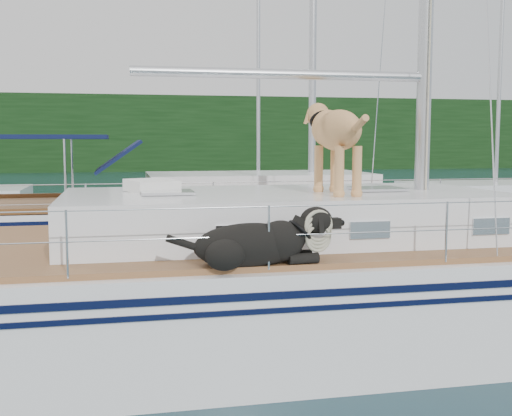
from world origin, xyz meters
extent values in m
plane|color=black|center=(0.00, 0.00, 0.00)|extent=(120.00, 120.00, 0.00)
cube|color=black|center=(0.00, 45.00, 3.00)|extent=(90.00, 3.00, 6.00)
cube|color=#595147|center=(0.00, 46.20, 0.60)|extent=(92.00, 1.00, 1.20)
cube|color=white|center=(0.00, 0.00, 0.50)|extent=(12.00, 3.80, 1.40)
cube|color=brown|center=(0.00, 0.00, 1.23)|extent=(11.52, 3.50, 0.06)
cube|color=white|center=(0.80, 0.00, 1.54)|extent=(5.20, 2.50, 0.55)
cylinder|color=silver|center=(0.80, 0.00, 3.21)|extent=(3.60, 0.12, 0.12)
cylinder|color=silver|center=(0.00, -1.75, 1.82)|extent=(10.56, 0.01, 0.01)
cylinder|color=silver|center=(0.00, 1.75, 1.82)|extent=(10.56, 0.01, 0.01)
cube|color=#1B33AD|center=(-1.17, 1.63, 1.28)|extent=(0.65, 0.49, 0.05)
cube|color=silver|center=(-0.75, 0.40, 1.88)|extent=(0.70, 0.65, 0.14)
torus|color=#BEB697|center=(0.70, -1.68, 1.62)|extent=(0.40, 0.19, 0.39)
cube|color=white|center=(0.66, 6.21, 0.45)|extent=(11.00, 3.50, 1.30)
cube|color=brown|center=(0.66, 6.21, 1.10)|extent=(10.56, 3.29, 0.06)
cube|color=white|center=(1.86, 6.21, 1.45)|extent=(4.80, 2.30, 0.55)
cube|color=#0F1640|center=(-2.54, 6.21, 2.50)|extent=(2.40, 2.30, 0.08)
cube|color=white|center=(4.00, 16.00, 0.40)|extent=(7.20, 3.00, 1.10)
cylinder|color=silver|center=(4.00, 16.00, 6.00)|extent=(0.14, 0.14, 11.00)
cube|color=white|center=(12.00, 13.00, 0.40)|extent=(6.40, 3.00, 1.10)
cylinder|color=silver|center=(12.00, 13.00, 6.00)|extent=(0.14, 0.14, 11.00)
camera|label=1|loc=(-1.16, -7.47, 2.42)|focal=45.00mm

